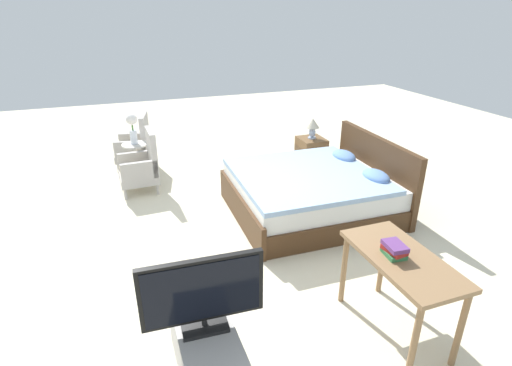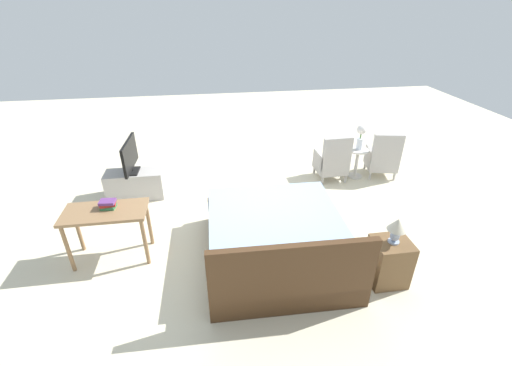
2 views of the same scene
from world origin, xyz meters
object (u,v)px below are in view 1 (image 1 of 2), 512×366
side_table (136,157)px  vanity_desk (401,268)px  table_lamp (313,125)px  armchair_by_window_right (142,167)px  tv_stand (207,353)px  bed (314,192)px  armchair_by_window_left (136,146)px  book_stack (394,250)px  tv_flatscreen (203,294)px  nightstand (311,156)px  flower_vase (132,126)px

side_table → vanity_desk: 4.54m
table_lamp → armchair_by_window_right: bearing=-94.9°
armchair_by_window_right → tv_stand: size_ratio=0.96×
bed → armchair_by_window_right: (-1.50, -2.08, 0.08)m
armchair_by_window_left → book_stack: bearing=19.6°
table_lamp → book_stack: (3.40, -1.03, -0.02)m
bed → armchair_by_window_left: (-2.51, -2.08, 0.08)m
side_table → tv_flatscreen: (4.13, 0.16, 0.42)m
armchair_by_window_right → table_lamp: size_ratio=2.79×
nightstand → tv_flatscreen: size_ratio=0.71×
bed → side_table: 2.92m
bed → side_table: (-2.01, -2.12, 0.07)m
book_stack → flower_vase: bearing=-157.7°
bed → armchair_by_window_left: 3.26m
tv_flatscreen → vanity_desk: bearing=88.1°
table_lamp → armchair_by_window_left: bearing=-114.9°
tv_stand → vanity_desk: size_ratio=0.92×
table_lamp → book_stack: table_lamp is taller
flower_vase → tv_flatscreen: bearing=2.2°
vanity_desk → book_stack: bearing=-123.8°
armchair_by_window_left → flower_vase: (0.50, -0.04, 0.50)m
flower_vase → tv_stand: flower_vase is taller
flower_vase → vanity_desk: (4.18, 1.75, -0.24)m
table_lamp → tv_flatscreen: bearing=-37.1°
table_lamp → tv_flatscreen: (3.39, -2.56, -0.03)m
armchair_by_window_right → nightstand: size_ratio=1.53×
side_table → tv_stand: size_ratio=0.60×
tv_stand → book_stack: book_stack is taller
armchair_by_window_left → side_table: armchair_by_window_left is taller
side_table → tv_flatscreen: bearing=2.2°
tv_stand → tv_flatscreen: tv_flatscreen is taller
armchair_by_window_left → tv_flatscreen: (4.63, 0.12, 0.41)m
armchair_by_window_right → book_stack: armchair_by_window_right is taller
book_stack → side_table: bearing=-157.7°
bed → side_table: bed is taller
table_lamp → vanity_desk: (3.44, -0.97, -0.18)m
bed → book_stack: (2.13, -0.43, 0.50)m
armchair_by_window_left → flower_vase: flower_vase is taller
flower_vase → nightstand: flower_vase is taller
table_lamp → tv_stand: size_ratio=0.34×
side_table → armchair_by_window_left: bearing=175.6°
tv_flatscreen → bed: bearing=137.2°
bed → armchair_by_window_right: bed is taller
armchair_by_window_left → table_lamp: size_ratio=2.79×
vanity_desk → bed: bearing=170.4°
bed → armchair_by_window_left: bed is taller
bed → nightstand: bed is taller
nightstand → table_lamp: bearing=90.0°
flower_vase → vanity_desk: flower_vase is taller
armchair_by_window_right → vanity_desk: bearing=25.1°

